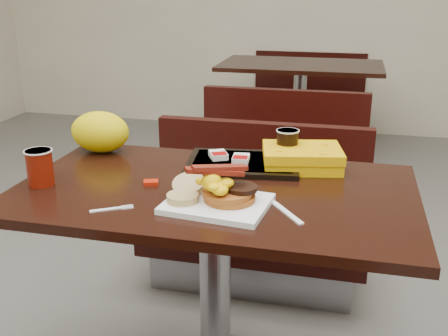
% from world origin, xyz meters
% --- Properties ---
extents(table_near, '(1.20, 0.70, 0.75)m').
position_xyz_m(table_near, '(0.00, 0.00, 0.38)').
color(table_near, black).
rests_on(table_near, floor).
extents(bench_near_n, '(1.00, 0.46, 0.72)m').
position_xyz_m(bench_near_n, '(0.00, 0.70, 0.36)').
color(bench_near_n, black).
rests_on(bench_near_n, floor).
extents(table_far, '(1.20, 0.70, 0.75)m').
position_xyz_m(table_far, '(0.00, 2.60, 0.38)').
color(table_far, black).
rests_on(table_far, floor).
extents(bench_far_s, '(1.00, 0.46, 0.72)m').
position_xyz_m(bench_far_s, '(0.00, 1.90, 0.36)').
color(bench_far_s, black).
rests_on(bench_far_s, floor).
extents(bench_far_n, '(1.00, 0.46, 0.72)m').
position_xyz_m(bench_far_n, '(0.00, 3.30, 0.36)').
color(bench_far_n, black).
rests_on(bench_far_n, floor).
extents(platter, '(0.30, 0.24, 0.02)m').
position_xyz_m(platter, '(0.04, -0.14, 0.76)').
color(platter, white).
rests_on(platter, table_near).
extents(pancake_stack, '(0.16, 0.16, 0.03)m').
position_xyz_m(pancake_stack, '(0.07, -0.12, 0.78)').
color(pancake_stack, '#965219').
rests_on(pancake_stack, platter).
extents(sausage_patty, '(0.09, 0.09, 0.01)m').
position_xyz_m(sausage_patty, '(0.11, -0.12, 0.80)').
color(sausage_patty, black).
rests_on(sausage_patty, pancake_stack).
extents(scrambled_eggs, '(0.11, 0.10, 0.05)m').
position_xyz_m(scrambled_eggs, '(0.03, -0.15, 0.82)').
color(scrambled_eggs, '#FFDD05').
rests_on(scrambled_eggs, pancake_stack).
extents(bacon_strips, '(0.18, 0.14, 0.01)m').
position_xyz_m(bacon_strips, '(0.04, -0.13, 0.86)').
color(bacon_strips, '#470905').
rests_on(bacon_strips, scrambled_eggs).
extents(muffin_bottom, '(0.10, 0.10, 0.02)m').
position_xyz_m(muffin_bottom, '(-0.05, -0.16, 0.78)').
color(muffin_bottom, tan).
rests_on(muffin_bottom, platter).
extents(muffin_top, '(0.10, 0.10, 0.05)m').
position_xyz_m(muffin_top, '(-0.05, -0.09, 0.79)').
color(muffin_top, tan).
rests_on(muffin_top, platter).
extents(coffee_cup_near, '(0.10, 0.10, 0.11)m').
position_xyz_m(coffee_cup_near, '(-0.52, -0.10, 0.81)').
color(coffee_cup_near, '#981405').
rests_on(coffee_cup_near, table_near).
extents(fork, '(0.11, 0.08, 0.00)m').
position_xyz_m(fork, '(-0.25, -0.23, 0.75)').
color(fork, white).
rests_on(fork, table_near).
extents(knife, '(0.12, 0.16, 0.00)m').
position_xyz_m(knife, '(0.23, -0.12, 0.75)').
color(knife, white).
rests_on(knife, table_near).
extents(condiment_syrup, '(0.05, 0.05, 0.01)m').
position_xyz_m(condiment_syrup, '(-0.20, -0.02, 0.76)').
color(condiment_syrup, '#A71A07').
rests_on(condiment_syrup, table_near).
extents(condiment_ketchup, '(0.04, 0.03, 0.01)m').
position_xyz_m(condiment_ketchup, '(-0.01, -0.02, 0.75)').
color(condiment_ketchup, '#8C0504').
rests_on(condiment_ketchup, table_near).
extents(tray, '(0.40, 0.31, 0.02)m').
position_xyz_m(tray, '(0.04, 0.22, 0.76)').
color(tray, black).
rests_on(tray, table_near).
extents(hashbrown_sleeve_left, '(0.08, 0.09, 0.02)m').
position_xyz_m(hashbrown_sleeve_left, '(-0.05, 0.23, 0.78)').
color(hashbrown_sleeve_left, silver).
rests_on(hashbrown_sleeve_left, tray).
extents(hashbrown_sleeve_right, '(0.06, 0.08, 0.02)m').
position_xyz_m(hashbrown_sleeve_right, '(0.04, 0.21, 0.78)').
color(hashbrown_sleeve_right, silver).
rests_on(hashbrown_sleeve_right, tray).
extents(coffee_cup_far, '(0.09, 0.09, 0.10)m').
position_xyz_m(coffee_cup_far, '(0.18, 0.28, 0.82)').
color(coffee_cup_far, black).
rests_on(coffee_cup_far, tray).
extents(clamshell, '(0.29, 0.24, 0.07)m').
position_xyz_m(clamshell, '(0.24, 0.24, 0.78)').
color(clamshell, '#D59C03').
rests_on(clamshell, table_near).
extents(paper_bag, '(0.22, 0.16, 0.15)m').
position_xyz_m(paper_bag, '(-0.49, 0.25, 0.82)').
color(paper_bag, yellow).
rests_on(paper_bag, table_near).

